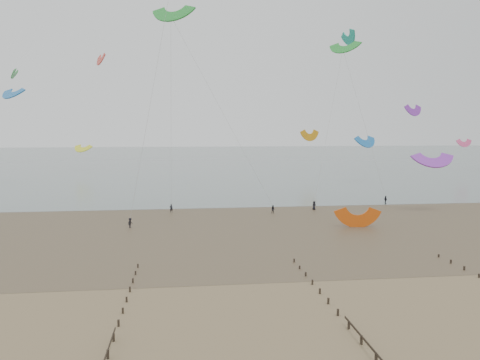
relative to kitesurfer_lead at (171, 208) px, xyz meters
name	(u,v)px	position (x,y,z in m)	size (l,w,h in m)	color
ground	(282,301)	(11.19, -46.38, -0.79)	(500.00, 500.00, 0.00)	brown
sea_and_shore	(213,225)	(7.12, -11.98, -0.78)	(500.00, 665.00, 0.03)	#475654
kitesurfer_lead	(171,208)	(0.00, 0.00, 0.00)	(0.57, 0.38, 1.58)	black
kitesurfers	(397,201)	(45.29, 2.75, 0.06)	(153.36, 24.95, 1.80)	black
grounded_kite	(357,227)	(29.71, -16.49, -0.79)	(6.14, 3.21, 4.68)	#D64E0D
kites_airborne	(185,106)	(2.82, 44.31, 20.87)	(224.48, 117.42, 38.47)	#0C18C1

